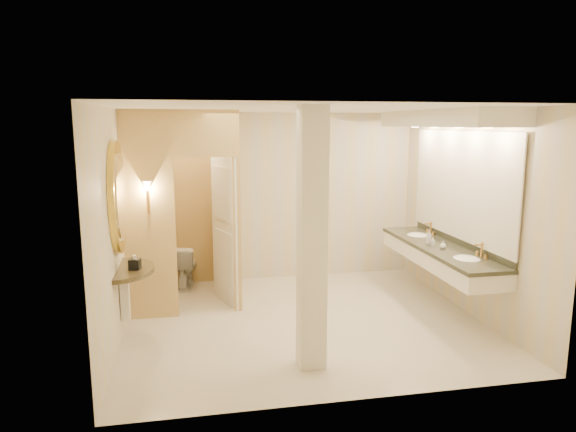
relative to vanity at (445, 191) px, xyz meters
The scene contains 16 objects.
floor 2.57m from the vanity, behind, with size 4.50×4.50×0.00m, color beige.
ceiling 2.26m from the vanity, behind, with size 4.50×4.50×0.00m, color white.
wall_back 2.71m from the vanity, 137.27° to the left, with size 4.50×0.02×2.70m, color beige.
wall_front 2.95m from the vanity, 132.35° to the right, with size 4.50×0.02×2.70m, color beige.
wall_left 4.24m from the vanity, behind, with size 0.02×4.00×2.70m, color beige.
wall_right 0.43m from the vanity, 32.39° to the right, with size 0.02×4.00×2.70m, color beige.
toilet_closet 3.21m from the vanity, 165.54° to the left, with size 1.50×1.55×2.70m.
wall_sconce 3.91m from the vanity, behind, with size 0.14×0.14×0.42m.
vanity is the anchor object (origin of this frame).
console_shelf 4.22m from the vanity, behind, with size 0.98×0.98×1.94m.
pillar 2.61m from the vanity, 147.15° to the right, with size 0.27×0.27×2.70m, color white.
tissue_box 4.11m from the vanity, behind, with size 0.12×0.12×0.12m, color black.
toilet 4.05m from the vanity, 156.08° to the left, with size 0.38×0.66×0.68m, color white.
soap_bottle_a 0.71m from the vanity, behind, with size 0.05×0.05×0.12m, color beige.
soap_bottle_b 0.73m from the vanity, 113.54° to the right, with size 0.08×0.08×0.11m, color silver.
soap_bottle_c 0.68m from the vanity, 150.59° to the left, with size 0.08×0.08×0.21m, color #C6B28C.
Camera 1 is at (-1.39, -6.17, 2.51)m, focal length 32.00 mm.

